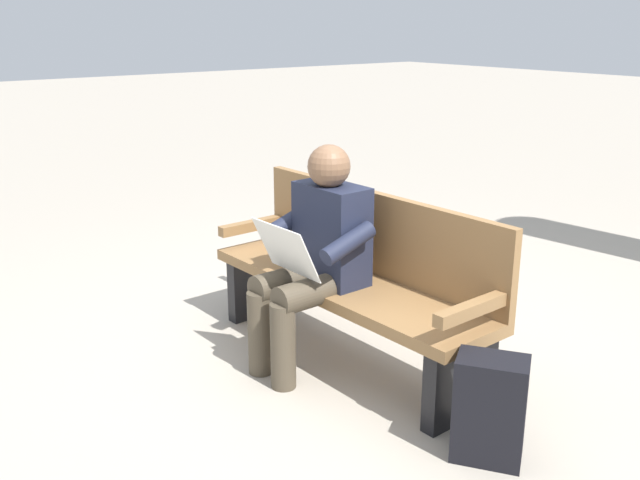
% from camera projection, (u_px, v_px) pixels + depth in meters
% --- Properties ---
extents(ground_plane, '(40.00, 40.00, 0.00)m').
position_uv_depth(ground_plane, '(345.00, 358.00, 3.92)').
color(ground_plane, '#A89E8E').
extents(bench_near, '(1.82, 0.54, 0.90)m').
position_uv_depth(bench_near, '(356.00, 277.00, 3.83)').
color(bench_near, olive).
rests_on(bench_near, ground).
extents(person_seated, '(0.58, 0.58, 1.18)m').
position_uv_depth(person_seated, '(315.00, 253.00, 3.68)').
color(person_seated, '#1E2338').
rests_on(person_seated, ground).
extents(backpack, '(0.35, 0.33, 0.46)m').
position_uv_depth(backpack, '(490.00, 409.00, 2.97)').
color(backpack, black).
rests_on(backpack, ground).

